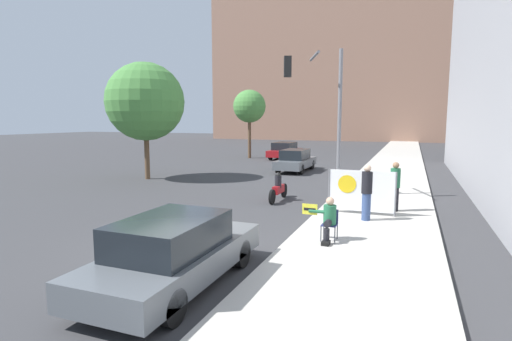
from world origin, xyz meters
name	(u,v)px	position (x,y,z in m)	size (l,w,h in m)	color
ground_plane	(184,254)	(0.00, 0.00, 0.00)	(160.00, 160.00, 0.00)	#38383A
sidewalk_curb	(389,179)	(4.15, 15.00, 0.07)	(3.92, 90.00, 0.15)	#B7B2A8
building_backdrop_far	(370,30)	(-2.00, 61.51, 18.00)	(52.00, 12.00, 35.99)	#936B56
seated_protester	(328,218)	(3.25, 1.97, 0.77)	(0.94, 0.77, 1.17)	#474C56
jogger_on_sidewalk	(367,192)	(3.96, 4.63, 1.07)	(0.34, 0.34, 1.80)	#334775
pedestrian_behind	(395,186)	(4.75, 6.33, 1.04)	(0.34, 0.34, 1.75)	black
protest_banner	(361,191)	(3.69, 5.43, 0.95)	(2.27, 0.06, 1.51)	slate
traffic_light_pole	(321,100)	(1.63, 8.27, 4.20)	(2.31, 2.08, 6.11)	slate
parked_car_curbside	(174,252)	(0.87, -1.75, 0.72)	(1.86, 4.57, 1.45)	#565B60
car_on_road_nearest	(295,160)	(-1.83, 16.82, 0.72)	(1.72, 4.59, 1.44)	#565B60
car_on_road_midblock	(285,150)	(-5.03, 24.75, 0.72)	(1.90, 4.73, 1.43)	maroon
motorcycle_on_road	(278,188)	(0.12, 7.26, 0.52)	(0.28, 2.21, 1.19)	maroon
street_tree_near_curb	(145,102)	(-8.77, 10.40, 4.36)	(4.35, 4.35, 6.55)	brown
street_tree_midblock	(249,107)	(-8.10, 24.15, 4.50)	(2.85, 2.85, 5.95)	brown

